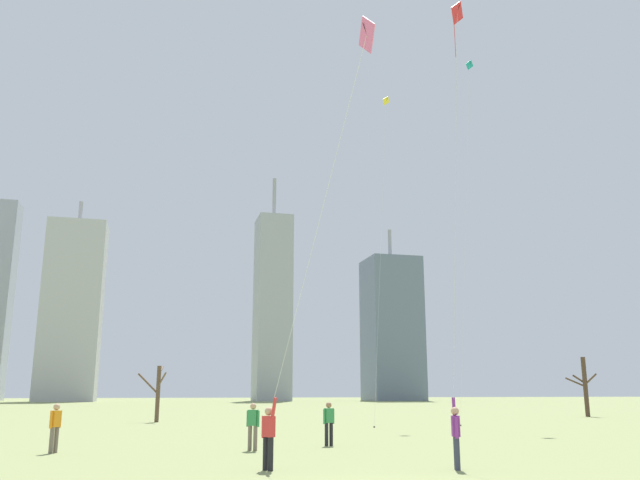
% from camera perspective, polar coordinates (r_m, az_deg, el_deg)
% --- Properties ---
extents(kite_flyer_far_back_pink, '(2.06, 4.31, 11.32)m').
position_cam_1_polar(kite_flyer_far_back_pink, '(17.74, -3.54, -12.77)').
color(kite_flyer_far_back_pink, black).
rests_on(kite_flyer_far_back_pink, ground).
extents(kite_flyer_foreground_right_red, '(3.46, 4.87, 17.09)m').
position_cam_1_polar(kite_flyer_foreground_right_red, '(19.38, 11.77, -9.18)').
color(kite_flyer_foreground_right_red, '#33384C').
rests_on(kite_flyer_foreground_right_red, ground).
extents(bystander_strolling_midfield, '(0.42, 0.37, 1.62)m').
position_cam_1_polar(bystander_strolling_midfield, '(24.04, -5.87, -15.65)').
color(bystander_strolling_midfield, '#726656').
rests_on(bystander_strolling_midfield, ground).
extents(bystander_far_off_by_trees, '(0.36, 0.44, 1.62)m').
position_cam_1_polar(bystander_far_off_by_trees, '(24.73, -22.07, -14.73)').
color(bystander_far_off_by_trees, '#726656').
rests_on(bystander_far_off_by_trees, ground).
extents(bystander_watching_nearby, '(0.48, 0.31, 1.62)m').
position_cam_1_polar(bystander_watching_nearby, '(26.02, 0.77, -15.51)').
color(bystander_watching_nearby, black).
rests_on(bystander_watching_nearby, ground).
extents(distant_kite_drifting_right_teal, '(3.98, 3.26, 26.04)m').
position_cam_1_polar(distant_kite_drifting_right_teal, '(49.15, 12.79, 10.86)').
color(distant_kite_drifting_right_teal, teal).
rests_on(distant_kite_drifting_right_teal, ground).
extents(distant_kite_drifting_left_yellow, '(3.43, 5.33, 23.14)m').
position_cam_1_polar(distant_kite_drifting_left_yellow, '(46.89, 5.64, 8.29)').
color(distant_kite_drifting_left_yellow, yellow).
rests_on(distant_kite_drifting_left_yellow, ground).
extents(bare_tree_left_of_center, '(1.94, 2.47, 3.75)m').
position_cam_1_polar(bare_tree_left_of_center, '(46.85, -14.00, -12.64)').
color(bare_tree_left_of_center, brown).
rests_on(bare_tree_left_of_center, ground).
extents(bare_tree_leftmost, '(2.05, 1.65, 4.80)m').
position_cam_1_polar(bare_tree_leftmost, '(59.38, 22.07, -11.68)').
color(bare_tree_leftmost, '#4C3828').
rests_on(bare_tree_leftmost, ground).
extents(skyline_squat_block, '(11.36, 11.49, 38.29)m').
position_cam_1_polar(skyline_squat_block, '(147.83, 6.28, -7.65)').
color(skyline_squat_block, slate).
rests_on(skyline_squat_block, ground).
extents(skyline_mid_tower_right, '(11.41, 9.16, 41.07)m').
position_cam_1_polar(skyline_mid_tower_right, '(143.07, -20.78, -5.70)').
color(skyline_mid_tower_right, '#B2B2B7').
rests_on(skyline_mid_tower_right, ground).
extents(skyline_slender_spire, '(7.29, 8.84, 48.68)m').
position_cam_1_polar(skyline_slender_spire, '(141.87, -4.16, -5.80)').
color(skyline_slender_spire, '#9EA3AD').
rests_on(skyline_slender_spire, ground).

